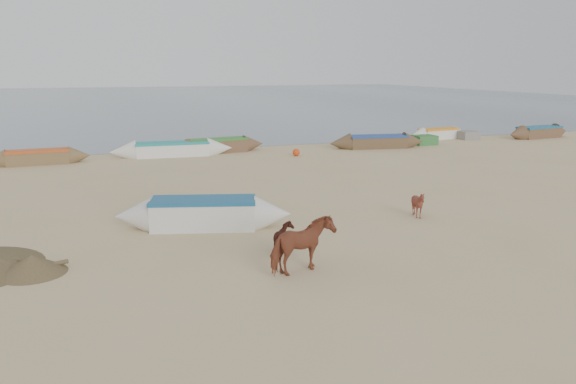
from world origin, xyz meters
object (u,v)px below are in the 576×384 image
object	(u,v)px
cow_adult	(302,246)
calf_right	(284,238)
calf_front	(418,204)
near_canoe	(203,213)

from	to	relation	value
cow_adult	calf_right	distance (m)	1.80
cow_adult	calf_front	world-z (taller)	cow_adult
cow_adult	near_canoe	world-z (taller)	cow_adult
calf_front	near_canoe	distance (m)	7.55
near_canoe	calf_right	bearing A→B (deg)	-45.57
cow_adult	calf_right	xyz separation A→B (m)	(0.13, 1.77, -0.32)
calf_front	cow_adult	bearing A→B (deg)	-90.87
calf_front	calf_right	bearing A→B (deg)	-104.42
near_canoe	cow_adult	bearing A→B (deg)	-56.05
calf_front	calf_right	world-z (taller)	calf_front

